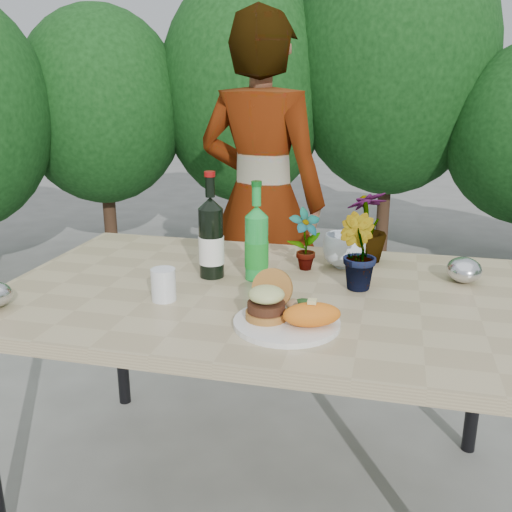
% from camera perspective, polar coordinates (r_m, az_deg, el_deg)
% --- Properties ---
extents(ground, '(80.00, 80.00, 0.00)m').
position_cam_1_polar(ground, '(2.14, 0.55, -22.49)').
color(ground, slate).
rests_on(ground, ground).
extents(patio_table, '(1.60, 1.00, 0.75)m').
position_cam_1_polar(patio_table, '(1.78, 0.62, -5.04)').
color(patio_table, tan).
rests_on(patio_table, ground).
extents(shrub_hedge, '(6.91, 5.17, 2.50)m').
position_cam_1_polar(shrub_hedge, '(3.39, 9.64, 14.22)').
color(shrub_hedge, '#382316').
rests_on(shrub_hedge, ground).
extents(dinner_plate, '(0.28, 0.28, 0.01)m').
position_cam_1_polar(dinner_plate, '(1.50, 3.09, -6.69)').
color(dinner_plate, white).
rests_on(dinner_plate, patio_table).
extents(burger_stack, '(0.11, 0.16, 0.11)m').
position_cam_1_polar(burger_stack, '(1.51, 1.19, -4.37)').
color(burger_stack, '#B7722D').
rests_on(burger_stack, dinner_plate).
extents(sweet_potato, '(0.17, 0.12, 0.06)m').
position_cam_1_polar(sweet_potato, '(1.46, 5.60, -5.86)').
color(sweet_potato, orange).
rests_on(sweet_potato, dinner_plate).
extents(grilled_veg, '(0.08, 0.05, 0.03)m').
position_cam_1_polar(grilled_veg, '(1.58, 4.35, -4.75)').
color(grilled_veg, olive).
rests_on(grilled_veg, dinner_plate).
extents(wine_bottle, '(0.08, 0.08, 0.34)m').
position_cam_1_polar(wine_bottle, '(1.83, -4.50, 1.71)').
color(wine_bottle, black).
rests_on(wine_bottle, patio_table).
extents(sparkling_water, '(0.08, 0.08, 0.32)m').
position_cam_1_polar(sparkling_water, '(1.81, 0.05, 1.20)').
color(sparkling_water, green).
rests_on(sparkling_water, patio_table).
extents(plastic_cup, '(0.07, 0.07, 0.09)m').
position_cam_1_polar(plastic_cup, '(1.67, -9.23, -2.84)').
color(plastic_cup, silver).
rests_on(plastic_cup, patio_table).
extents(seedling_left, '(0.13, 0.12, 0.21)m').
position_cam_1_polar(seedling_left, '(1.91, 4.93, 1.65)').
color(seedling_left, '#215D20').
rests_on(seedling_left, patio_table).
extents(seedling_mid, '(0.16, 0.16, 0.23)m').
position_cam_1_polar(seedling_mid, '(1.76, 10.07, 0.41)').
color(seedling_mid, '#2C5D20').
rests_on(seedling_mid, patio_table).
extents(seedling_right, '(0.20, 0.20, 0.25)m').
position_cam_1_polar(seedling_right, '(2.03, 11.04, 2.94)').
color(seedling_right, '#305F20').
rests_on(seedling_right, patio_table).
extents(blue_bowl, '(0.17, 0.17, 0.11)m').
position_cam_1_polar(blue_bowl, '(1.97, 8.80, 0.55)').
color(blue_bowl, silver).
rests_on(blue_bowl, patio_table).
extents(foil_packet_right, '(0.12, 0.14, 0.08)m').
position_cam_1_polar(foil_packet_right, '(1.92, 20.09, -1.30)').
color(foil_packet_right, silver).
rests_on(foil_packet_right, patio_table).
extents(person, '(0.66, 0.49, 1.66)m').
position_cam_1_polar(person, '(2.63, 0.55, 5.53)').
color(person, '#9C634E').
rests_on(person, ground).
extents(terracotta_pot, '(0.17, 0.17, 0.14)m').
position_cam_1_polar(terracotta_pot, '(4.03, -13.62, -2.01)').
color(terracotta_pot, '#B95F2F').
rests_on(terracotta_pot, ground).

